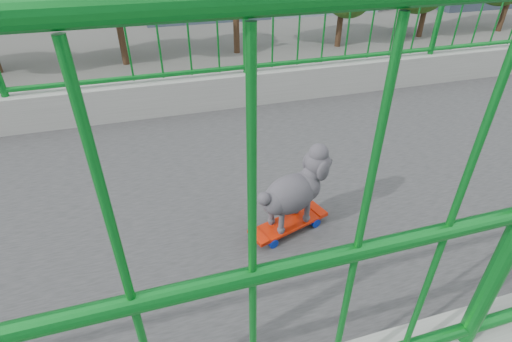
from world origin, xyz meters
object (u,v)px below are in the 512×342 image
object	(u,v)px
skateboard	(289,224)
car_3	(298,95)
poodle	(294,189)
car_1	(192,183)

from	to	relation	value
skateboard	car_3	bearing A→B (deg)	139.69
poodle	car_1	distance (m)	11.63
poodle	car_1	world-z (taller)	poodle
car_1	poodle	bearing A→B (deg)	-1.96
car_3	car_1	bearing A→B (deg)	134.32
skateboard	car_1	bearing A→B (deg)	160.91
car_3	poodle	bearing A→B (deg)	156.74
car_1	car_3	xyz separation A→B (m)	(-6.40, 6.55, -0.05)
poodle	car_3	xyz separation A→B (m)	(-16.01, 6.88, -6.58)
car_1	car_3	world-z (taller)	car_1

